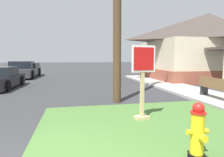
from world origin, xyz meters
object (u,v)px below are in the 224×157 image
fire_hydrant (197,132)px  pickup_truck_charcoal (24,71)px  stop_sign (143,84)px  manhole_cover (58,112)px  street_bench (215,87)px  parked_sedan_black (0,79)px

fire_hydrant → pickup_truck_charcoal: 17.23m
fire_hydrant → stop_sign: size_ratio=0.47×
manhole_cover → street_bench: size_ratio=0.39×
fire_hydrant → stop_sign: 2.25m
stop_sign → parked_sedan_black: 9.52m
parked_sedan_black → street_bench: parked_sedan_black is taller
manhole_cover → pickup_truck_charcoal: size_ratio=0.13×
fire_hydrant → street_bench: bearing=47.6°
parked_sedan_black → pickup_truck_charcoal: bearing=91.4°
manhole_cover → pickup_truck_charcoal: 13.00m
stop_sign → pickup_truck_charcoal: size_ratio=0.37×
parked_sedan_black → street_bench: 11.27m
pickup_truck_charcoal → street_bench: bearing=-50.4°
parked_sedan_black → street_bench: size_ratio=2.37×
fire_hydrant → parked_sedan_black: 11.37m
fire_hydrant → stop_sign: bearing=94.1°
manhole_cover → street_bench: (6.15, 0.37, 0.59)m
pickup_truck_charcoal → fire_hydrant: bearing=-68.4°
manhole_cover → parked_sedan_black: size_ratio=0.16×
fire_hydrant → manhole_cover: (-2.51, 3.61, -0.53)m
manhole_cover → parked_sedan_black: bearing=121.6°
stop_sign → parked_sedan_black: size_ratio=0.48×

